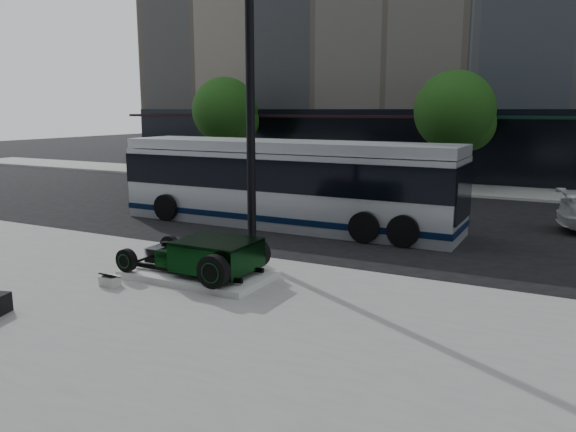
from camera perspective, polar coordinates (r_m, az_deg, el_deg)
The scene contains 8 objects.
ground at distance 16.40m, azimuth 3.46°, elevation -3.29°, with size 120.00×120.00×0.00m, color black.
sidewalk_far at distance 29.53m, azimuth 14.64°, elevation 2.79°, with size 70.00×4.00×0.12m, color gray.
street_trees at distance 28.12m, azimuth 16.88°, elevation 9.88°, with size 29.80×3.80×5.70m.
display_plinth at distance 13.33m, azimuth -9.12°, elevation -5.87°, with size 3.40×1.80×0.15m, color silver.
hot_rod at distance 13.00m, azimuth -8.00°, elevation -3.96°, with size 3.22×2.00×0.81m.
info_plaque at distance 13.16m, azimuth -17.63°, elevation -6.25°, with size 0.40×0.30×0.31m.
lamppost at distance 14.10m, azimuth -3.81°, elevation 8.73°, with size 0.40×0.40×7.28m.
transit_bus at distance 19.46m, azimuth -0.26°, elevation 3.41°, with size 12.12×2.88×2.92m.
Camera 1 is at (6.46, -14.54, 3.98)m, focal length 35.00 mm.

